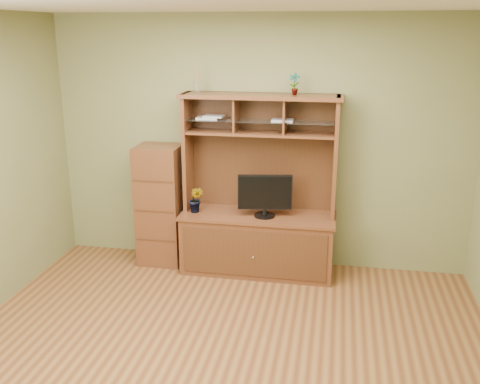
# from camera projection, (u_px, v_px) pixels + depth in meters

# --- Properties ---
(room) EXTENTS (4.54, 4.04, 2.74)m
(room) POSITION_uv_depth(u_px,v_px,m) (217.00, 199.00, 3.87)
(room) COLOR #5B331A
(room) RESTS_ON ground
(media_hutch) EXTENTS (1.66, 0.61, 1.90)m
(media_hutch) POSITION_uv_depth(u_px,v_px,m) (258.00, 225.00, 5.73)
(media_hutch) COLOR #4D2716
(media_hutch) RESTS_ON room
(monitor) EXTENTS (0.56, 0.22, 0.45)m
(monitor) POSITION_uv_depth(u_px,v_px,m) (265.00, 195.00, 5.53)
(monitor) COLOR black
(monitor) RESTS_ON media_hutch
(orchid_plant) EXTENTS (0.17, 0.15, 0.29)m
(orchid_plant) POSITION_uv_depth(u_px,v_px,m) (196.00, 199.00, 5.68)
(orchid_plant) COLOR #365B1F
(orchid_plant) RESTS_ON media_hutch
(top_plant) EXTENTS (0.12, 0.09, 0.22)m
(top_plant) POSITION_uv_depth(u_px,v_px,m) (294.00, 84.00, 5.31)
(top_plant) COLOR #3C6623
(top_plant) RESTS_ON media_hutch
(reed_diffuser) EXTENTS (0.06, 0.06, 0.29)m
(reed_diffuser) POSITION_uv_depth(u_px,v_px,m) (197.00, 82.00, 5.48)
(reed_diffuser) COLOR silver
(reed_diffuser) RESTS_ON media_hutch
(magazines) EXTENTS (1.01, 0.18, 0.04)m
(magazines) POSITION_uv_depth(u_px,v_px,m) (234.00, 118.00, 5.52)
(magazines) COLOR silver
(magazines) RESTS_ON media_hutch
(side_cabinet) EXTENTS (0.48, 0.43, 1.33)m
(side_cabinet) POSITION_uv_depth(u_px,v_px,m) (161.00, 205.00, 5.91)
(side_cabinet) COLOR #4D2716
(side_cabinet) RESTS_ON room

